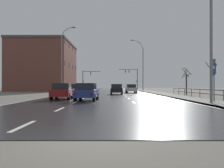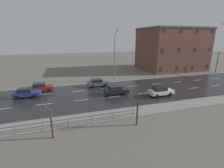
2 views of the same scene
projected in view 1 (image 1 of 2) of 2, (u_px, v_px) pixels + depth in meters
ground_plane at (109, 92)px, 53.76m from camera, size 160.00×160.00×0.12m
road_asphalt_strip at (110, 90)px, 65.76m from camera, size 14.00×120.00×0.03m
sidewalk_right at (140, 90)px, 65.77m from camera, size 3.00×120.00×0.12m
guardrail at (210, 92)px, 21.93m from camera, size 0.07×25.93×1.00m
street_lamp_foreground at (209, 31)px, 16.44m from camera, size 2.56×0.24×10.71m
street_lamp_midground at (142, 66)px, 52.57m from camera, size 2.90×0.24×11.65m
street_lamp_left_bank at (62, 61)px, 38.10m from camera, size 2.34×0.24×10.94m
highway_sign at (214, 75)px, 17.80m from camera, size 0.09×0.68×3.40m
traffic_signal_right at (133, 75)px, 67.09m from camera, size 5.38×0.36×6.22m
traffic_signal_left at (86, 77)px, 67.99m from camera, size 5.25×0.36×5.69m
car_near_right at (131, 88)px, 42.39m from camera, size 1.90×4.13×1.57m
car_far_right at (116, 89)px, 35.40m from camera, size 1.89×4.13×1.57m
car_near_left at (87, 92)px, 21.01m from camera, size 1.99×4.18×1.57m
car_far_left at (62, 91)px, 22.91m from camera, size 2.00×4.18×1.57m
car_distant at (78, 89)px, 33.40m from camera, size 1.98×4.18×1.57m
brick_building at (44, 67)px, 59.02m from camera, size 13.66×17.99×12.22m
bare_tree_near at (211, 82)px, 25.53m from camera, size 1.27×1.12×3.94m
bare_tree_mid at (186, 82)px, 34.43m from camera, size 1.42×1.42×4.00m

